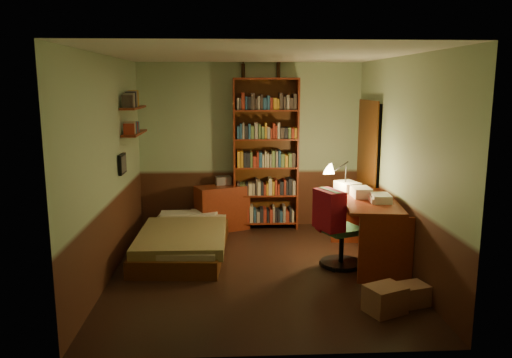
{
  "coord_description": "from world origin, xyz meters",
  "views": [
    {
      "loc": [
        -0.32,
        -5.86,
        2.27
      ],
      "look_at": [
        0.0,
        0.25,
        1.1
      ],
      "focal_mm": 35.0,
      "sensor_mm": 36.0,
      "label": 1
    }
  ],
  "objects_px": {
    "bed": "(184,231)",
    "desk": "(368,230)",
    "desk_lamp": "(346,169)",
    "office_chair": "(342,233)",
    "dresser": "(222,208)",
    "mini_stereo": "(223,180)",
    "bookshelf": "(266,155)",
    "cardboard_box_b": "(412,294)",
    "cardboard_box_a": "(385,299)"
  },
  "relations": [
    {
      "from": "bed",
      "to": "mini_stereo",
      "type": "bearing_deg",
      "value": 69.64
    },
    {
      "from": "desk_lamp",
      "to": "office_chair",
      "type": "xyz_separation_m",
      "value": [
        -0.15,
        -0.55,
        -0.73
      ]
    },
    {
      "from": "desk_lamp",
      "to": "office_chair",
      "type": "height_order",
      "value": "desk_lamp"
    },
    {
      "from": "bed",
      "to": "dresser",
      "type": "relative_size",
      "value": 2.53
    },
    {
      "from": "bookshelf",
      "to": "cardboard_box_a",
      "type": "xyz_separation_m",
      "value": [
        0.99,
        -3.09,
        -1.04
      ]
    },
    {
      "from": "bed",
      "to": "desk_lamp",
      "type": "height_order",
      "value": "desk_lamp"
    },
    {
      "from": "bed",
      "to": "cardboard_box_b",
      "type": "distance_m",
      "value": 3.09
    },
    {
      "from": "dresser",
      "to": "desk",
      "type": "distance_m",
      "value": 2.44
    },
    {
      "from": "mini_stereo",
      "to": "office_chair",
      "type": "distance_m",
      "value": 2.37
    },
    {
      "from": "office_chair",
      "to": "bookshelf",
      "type": "bearing_deg",
      "value": 92.91
    },
    {
      "from": "office_chair",
      "to": "cardboard_box_b",
      "type": "xyz_separation_m",
      "value": [
        0.49,
        -1.16,
        -0.32
      ]
    },
    {
      "from": "office_chair",
      "to": "cardboard_box_b",
      "type": "distance_m",
      "value": 1.3
    },
    {
      "from": "desk",
      "to": "desk_lamp",
      "type": "xyz_separation_m",
      "value": [
        -0.21,
        0.4,
        0.74
      ]
    },
    {
      "from": "dresser",
      "to": "bookshelf",
      "type": "bearing_deg",
      "value": -16.45
    },
    {
      "from": "bookshelf",
      "to": "office_chair",
      "type": "distance_m",
      "value": 2.09
    },
    {
      "from": "cardboard_box_b",
      "to": "bookshelf",
      "type": "bearing_deg",
      "value": 114.38
    },
    {
      "from": "desk",
      "to": "cardboard_box_b",
      "type": "height_order",
      "value": "desk"
    },
    {
      "from": "bookshelf",
      "to": "cardboard_box_b",
      "type": "bearing_deg",
      "value": -65.31
    },
    {
      "from": "mini_stereo",
      "to": "dresser",
      "type": "bearing_deg",
      "value": -110.58
    },
    {
      "from": "dresser",
      "to": "desk_lamp",
      "type": "distance_m",
      "value": 2.18
    },
    {
      "from": "bed",
      "to": "desk",
      "type": "xyz_separation_m",
      "value": [
        2.4,
        -0.46,
        0.12
      ]
    },
    {
      "from": "dresser",
      "to": "office_chair",
      "type": "distance_m",
      "value": 2.27
    },
    {
      "from": "mini_stereo",
      "to": "desk_lamp",
      "type": "height_order",
      "value": "desk_lamp"
    },
    {
      "from": "desk",
      "to": "cardboard_box_b",
      "type": "xyz_separation_m",
      "value": [
        0.12,
        -1.31,
        -0.31
      ]
    },
    {
      "from": "cardboard_box_a",
      "to": "cardboard_box_b",
      "type": "bearing_deg",
      "value": 26.47
    },
    {
      "from": "cardboard_box_a",
      "to": "cardboard_box_b",
      "type": "distance_m",
      "value": 0.38
    },
    {
      "from": "desk_lamp",
      "to": "cardboard_box_b",
      "type": "distance_m",
      "value": 2.03
    },
    {
      "from": "desk_lamp",
      "to": "dresser",
      "type": "bearing_deg",
      "value": 148.76
    },
    {
      "from": "dresser",
      "to": "bookshelf",
      "type": "distance_m",
      "value": 1.08
    },
    {
      "from": "desk_lamp",
      "to": "mini_stereo",
      "type": "bearing_deg",
      "value": 145.58
    },
    {
      "from": "bed",
      "to": "cardboard_box_a",
      "type": "bearing_deg",
      "value": -37.9
    },
    {
      "from": "office_chair",
      "to": "dresser",
      "type": "bearing_deg",
      "value": 109.87
    },
    {
      "from": "mini_stereo",
      "to": "cardboard_box_b",
      "type": "distance_m",
      "value": 3.63
    },
    {
      "from": "bookshelf",
      "to": "desk",
      "type": "bearing_deg",
      "value": -52.94
    },
    {
      "from": "mini_stereo",
      "to": "desk_lamp",
      "type": "relative_size",
      "value": 0.37
    },
    {
      "from": "mini_stereo",
      "to": "bookshelf",
      "type": "distance_m",
      "value": 0.79
    },
    {
      "from": "mini_stereo",
      "to": "cardboard_box_a",
      "type": "xyz_separation_m",
      "value": [
        1.66,
        -3.13,
        -0.63
      ]
    },
    {
      "from": "desk_lamp",
      "to": "cardboard_box_a",
      "type": "relative_size",
      "value": 1.72
    },
    {
      "from": "bookshelf",
      "to": "cardboard_box_a",
      "type": "bearing_deg",
      "value": -71.94
    },
    {
      "from": "bookshelf",
      "to": "desk_lamp",
      "type": "xyz_separation_m",
      "value": [
        0.99,
        -1.21,
        -0.03
      ]
    },
    {
      "from": "dresser",
      "to": "office_chair",
      "type": "height_order",
      "value": "office_chair"
    },
    {
      "from": "bookshelf",
      "to": "desk",
      "type": "distance_m",
      "value": 2.15
    },
    {
      "from": "mini_stereo",
      "to": "desk_lamp",
      "type": "bearing_deg",
      "value": -48.2
    },
    {
      "from": "cardboard_box_b",
      "to": "desk_lamp",
      "type": "bearing_deg",
      "value": 101.05
    },
    {
      "from": "bed",
      "to": "cardboard_box_b",
      "type": "relative_size",
      "value": 6.45
    },
    {
      "from": "dresser",
      "to": "mini_stereo",
      "type": "xyz_separation_m",
      "value": [
        0.02,
        0.12,
        0.42
      ]
    },
    {
      "from": "dresser",
      "to": "mini_stereo",
      "type": "distance_m",
      "value": 0.44
    },
    {
      "from": "bed",
      "to": "desk",
      "type": "relative_size",
      "value": 1.28
    },
    {
      "from": "bed",
      "to": "cardboard_box_b",
      "type": "bearing_deg",
      "value": -31.44
    },
    {
      "from": "dresser",
      "to": "office_chair",
      "type": "xyz_separation_m",
      "value": [
        1.53,
        -1.68,
        0.08
      ]
    }
  ]
}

